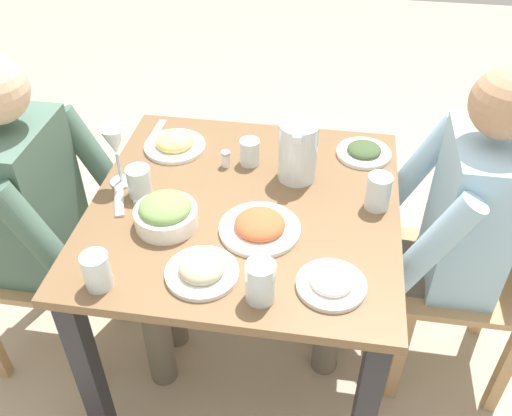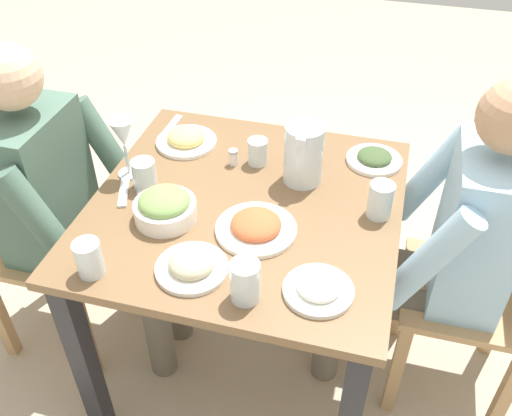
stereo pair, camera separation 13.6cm
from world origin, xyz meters
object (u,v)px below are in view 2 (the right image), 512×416
Objects in this scene: chair_far at (27,228)px; water_pitcher at (304,154)px; plate_yoghurt at (318,288)px; plate_beans at (192,265)px; diner_far at (71,205)px; water_glass_near_right at (245,281)px; water_glass_near_left at (380,200)px; plate_fries at (186,139)px; salt_shaker at (233,157)px; plate_rice_curry at (256,226)px; water_glass_far_right at (144,175)px; water_glass_by_pitcher at (89,258)px; dining_table at (246,234)px; wine_glass at (123,136)px; plate_dolmas at (374,158)px; chair_near at (498,287)px; water_glass_center at (258,152)px; diner_near at (440,240)px; salad_bowl at (165,207)px.

chair_far is 1.00m from water_pitcher.
water_pitcher is at bearing 16.31° from plate_yoghurt.
diner_far is at bearing 63.15° from plate_beans.
water_glass_near_left is at bearing -35.16° from water_glass_near_right.
plate_fries is 3.78× the size of salt_shaker.
plate_rice_curry is at bearing 8.99° from water_glass_near_right.
water_glass_near_left is (-0.11, -0.25, -0.04)m from water_pitcher.
plate_yoghurt is 0.65m from water_glass_far_right.
water_glass_by_pitcher is 0.59m from salt_shaker.
chair_far is 0.77m from salt_shaker.
dining_table is 0.76× the size of diner_far.
water_glass_by_pitcher is 0.51× the size of wine_glass.
dining_table is 1.02× the size of chair_far.
water_glass_by_pitcher is 0.37m from water_glass_far_right.
plate_rice_curry is 0.51m from plate_dolmas.
plate_dolmas is (0.21, 0.44, 0.26)m from chair_near.
plate_beans is 0.56m from water_glass_near_left.
plate_dolmas is at bearing 63.81° from chair_near.
plate_dolmas is at bearing -43.33° from water_glass_by_pitcher.
chair_near is at bearing -87.41° from wine_glass.
water_glass_by_pitcher reaches higher than water_glass_far_right.
plate_yoghurt is at bearing -150.06° from water_glass_center.
water_glass_far_right is 1.10× the size of water_glass_center.
diner_near is 5.80× the size of plate_fries.
water_pitcher is at bearing 84.56° from chair_near.
plate_dolmas is (0.35, -0.92, 0.11)m from diner_far.
plate_fries reaches higher than plate_yoghurt.
salad_bowl is (-0.28, 0.34, -0.05)m from water_pitcher.
diner_near is 0.57m from plate_rice_curry.
water_glass_near_left is (0.35, -0.44, 0.04)m from plate_beans.
water_glass_by_pitcher is (-0.53, 0.44, -0.05)m from water_pitcher.
chair_near is 0.75× the size of diner_near.
chair_far is 4.68× the size of plate_beans.
plate_dolmas is at bearing -33.62° from plate_rice_curry.
wine_glass reaches higher than dining_table.
wine_glass is at bearing 48.65° from salad_bowl.
salt_shaker is (0.31, -0.11, -0.01)m from salad_bowl.
chair_near is 1.14m from water_glass_far_right.
chair_near reaches higher than plate_rice_curry.
wine_glass reaches higher than chair_near.
water_glass_far_right is at bearing 90.93° from dining_table.
diner_far is 0.30m from water_glass_far_right.
diner_far is 6.68× the size of plate_yoghurt.
plate_rice_curry is at bearing 49.13° from plate_yoghurt.
water_pitcher is 1.68× the size of water_glass_near_right.
water_glass_far_right is (0.30, 0.26, 0.03)m from plate_beans.
salt_shaker reaches higher than plate_rice_curry.
water_glass_by_pitcher reaches higher than dining_table.
chair_near is at bearing -95.49° from salt_shaker.
water_glass_center is at bearing 29.94° from plate_yoghurt.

